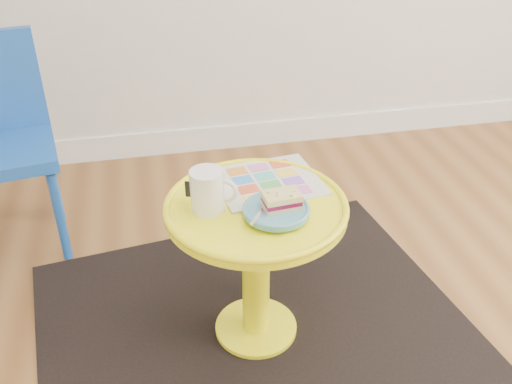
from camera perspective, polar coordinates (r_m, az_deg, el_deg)
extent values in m
cube|color=white|center=(2.90, 5.31, 6.31)|extent=(4.00, 0.02, 0.12)
cube|color=black|center=(1.83, 0.00, -13.55)|extent=(1.44, 1.27, 0.01)
cylinder|color=#FFF615|center=(1.83, 0.00, -13.40)|extent=(0.25, 0.25, 0.02)
cylinder|color=#FFF615|center=(1.68, 0.00, -8.06)|extent=(0.08, 0.08, 0.42)
cylinder|color=#FFF615|center=(1.54, 0.00, -1.66)|extent=(0.50, 0.50, 0.03)
cylinder|color=#1B52B1|center=(2.11, -19.01, -2.45)|extent=(0.03, 0.03, 0.35)
cylinder|color=#1B52B1|center=(2.35, -19.60, 1.07)|extent=(0.03, 0.03, 0.35)
cube|color=#1B52B1|center=(2.13, -23.93, 3.60)|extent=(0.39, 0.39, 0.04)
cube|color=silver|center=(1.63, 1.20, 1.07)|extent=(0.32, 0.28, 0.01)
cylinder|color=white|center=(1.49, -4.90, 0.12)|extent=(0.09, 0.09, 0.12)
torus|color=white|center=(1.48, -3.08, 0.15)|extent=(0.07, 0.04, 0.07)
cylinder|color=#D1B78C|center=(1.46, -4.99, 1.85)|extent=(0.08, 0.08, 0.01)
cylinder|color=#5395AF|center=(1.48, 2.02, -2.19)|extent=(0.07, 0.07, 0.01)
cylinder|color=#5395AF|center=(1.48, 2.03, -1.88)|extent=(0.17, 0.17, 0.01)
cube|color=#D3BC8C|center=(1.48, 2.56, -1.29)|extent=(0.10, 0.07, 0.01)
cube|color=maroon|center=(1.47, 2.57, -0.88)|extent=(0.10, 0.07, 0.01)
cube|color=#EADB8C|center=(1.46, 2.58, -0.40)|extent=(0.10, 0.07, 0.02)
cube|color=silver|center=(1.45, 0.45, -2.12)|extent=(0.07, 0.10, 0.00)
cube|color=silver|center=(1.51, 1.50, -0.77)|extent=(0.03, 0.04, 0.00)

